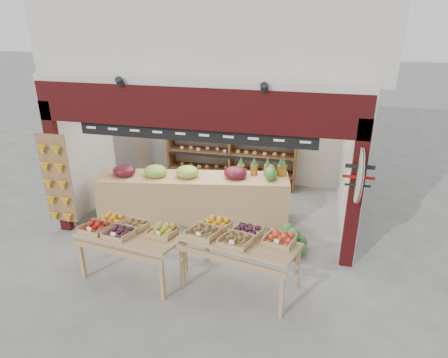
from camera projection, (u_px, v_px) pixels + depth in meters
ground at (210, 219)px, 8.57m from camera, size 60.00×60.00×0.00m
shop_structure at (227, 21)px, 8.46m from camera, size 6.36×5.12×5.40m
banana_board at (56, 181)px, 7.64m from camera, size 0.60×0.15×1.80m
gift_sign at (359, 175)px, 6.28m from camera, size 0.04×0.93×0.92m
back_shelving at (231, 140)px, 9.83m from camera, size 3.23×0.53×1.97m
refrigerator at (134, 145)px, 10.08m from camera, size 0.93×0.93×1.96m
cardboard_stack at (175, 191)px, 9.27m from camera, size 1.09×0.79×0.70m
mid_counter at (193, 196)px, 8.37m from camera, size 4.01×1.44×1.21m
display_table_left at (127, 232)px, 6.54m from camera, size 1.72×1.11×1.03m
display_table_right at (238, 237)px, 6.25m from camera, size 1.92×1.32×1.10m
watermelon_pile at (291, 242)px, 7.40m from camera, size 0.60×0.62×0.47m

